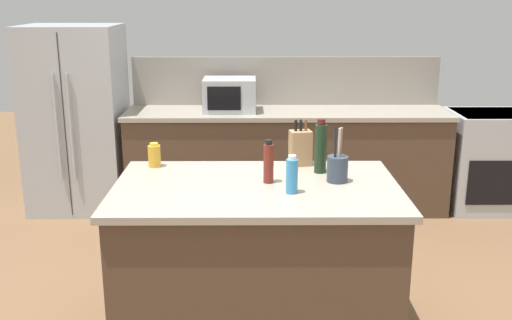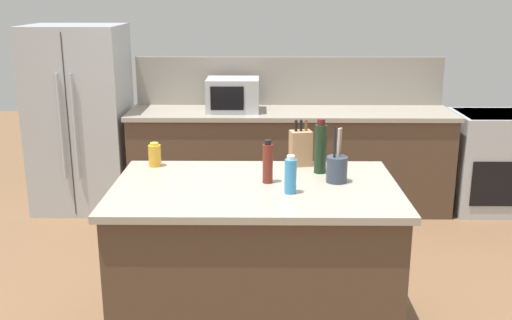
{
  "view_description": "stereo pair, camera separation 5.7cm",
  "coord_description": "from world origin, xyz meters",
  "px_view_note": "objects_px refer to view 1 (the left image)",
  "views": [
    {
      "loc": [
        -0.02,
        -3.21,
        1.99
      ],
      "look_at": [
        0.0,
        0.35,
        0.99
      ],
      "focal_mm": 42.0,
      "sensor_mm": 36.0,
      "label": 1
    },
    {
      "loc": [
        0.03,
        -3.21,
        1.99
      ],
      "look_at": [
        0.0,
        0.35,
        0.99
      ],
      "focal_mm": 42.0,
      "sensor_mm": 36.0,
      "label": 2
    }
  ],
  "objects_px": {
    "range_oven": "(489,160)",
    "dish_soap_bottle": "(292,175)",
    "utensil_crock": "(337,168)",
    "wine_bottle": "(321,148)",
    "refrigerator": "(77,119)",
    "microwave": "(230,95)",
    "knife_block": "(300,147)",
    "vinegar_bottle": "(269,163)",
    "honey_jar": "(154,156)"
  },
  "relations": [
    {
      "from": "refrigerator",
      "to": "utensil_crock",
      "type": "distance_m",
      "value": 3.05
    },
    {
      "from": "range_oven",
      "to": "utensil_crock",
      "type": "xyz_separation_m",
      "value": [
        -1.74,
        -2.13,
        0.56
      ]
    },
    {
      "from": "range_oven",
      "to": "dish_soap_bottle",
      "type": "xyz_separation_m",
      "value": [
        -2.02,
        -2.33,
        0.57
      ]
    },
    {
      "from": "range_oven",
      "to": "microwave",
      "type": "xyz_separation_m",
      "value": [
        -2.44,
        0.0,
        0.62
      ]
    },
    {
      "from": "refrigerator",
      "to": "utensil_crock",
      "type": "height_order",
      "value": "refrigerator"
    },
    {
      "from": "utensil_crock",
      "to": "dish_soap_bottle",
      "type": "distance_m",
      "value": 0.34
    },
    {
      "from": "refrigerator",
      "to": "range_oven",
      "type": "height_order",
      "value": "refrigerator"
    },
    {
      "from": "range_oven",
      "to": "microwave",
      "type": "distance_m",
      "value": 2.51
    },
    {
      "from": "refrigerator",
      "to": "wine_bottle",
      "type": "relative_size",
      "value": 5.2
    },
    {
      "from": "vinegar_bottle",
      "to": "honey_jar",
      "type": "distance_m",
      "value": 0.78
    },
    {
      "from": "dish_soap_bottle",
      "to": "range_oven",
      "type": "bearing_deg",
      "value": 49.13
    },
    {
      "from": "vinegar_bottle",
      "to": "microwave",
      "type": "bearing_deg",
      "value": 97.91
    },
    {
      "from": "microwave",
      "to": "dish_soap_bottle",
      "type": "relative_size",
      "value": 2.24
    },
    {
      "from": "knife_block",
      "to": "honey_jar",
      "type": "distance_m",
      "value": 0.91
    },
    {
      "from": "range_oven",
      "to": "utensil_crock",
      "type": "bearing_deg",
      "value": -129.29
    },
    {
      "from": "knife_block",
      "to": "vinegar_bottle",
      "type": "relative_size",
      "value": 1.15
    },
    {
      "from": "microwave",
      "to": "wine_bottle",
      "type": "bearing_deg",
      "value": -72.46
    },
    {
      "from": "range_oven",
      "to": "vinegar_bottle",
      "type": "bearing_deg",
      "value": -134.89
    },
    {
      "from": "knife_block",
      "to": "utensil_crock",
      "type": "xyz_separation_m",
      "value": [
        0.19,
        -0.35,
        -0.03
      ]
    },
    {
      "from": "refrigerator",
      "to": "honey_jar",
      "type": "relative_size",
      "value": 11.35
    },
    {
      "from": "range_oven",
      "to": "honey_jar",
      "type": "height_order",
      "value": "honey_jar"
    },
    {
      "from": "knife_block",
      "to": "vinegar_bottle",
      "type": "bearing_deg",
      "value": -131.31
    },
    {
      "from": "vinegar_bottle",
      "to": "honey_jar",
      "type": "relative_size",
      "value": 1.67
    },
    {
      "from": "dish_soap_bottle",
      "to": "vinegar_bottle",
      "type": "bearing_deg",
      "value": 123.35
    },
    {
      "from": "range_oven",
      "to": "wine_bottle",
      "type": "height_order",
      "value": "wine_bottle"
    },
    {
      "from": "microwave",
      "to": "knife_block",
      "type": "bearing_deg",
      "value": -74.13
    },
    {
      "from": "range_oven",
      "to": "vinegar_bottle",
      "type": "distance_m",
      "value": 3.09
    },
    {
      "from": "refrigerator",
      "to": "honey_jar",
      "type": "bearing_deg",
      "value": -61.27
    },
    {
      "from": "honey_jar",
      "to": "range_oven",
      "type": "bearing_deg",
      "value": 32.58
    },
    {
      "from": "knife_block",
      "to": "vinegar_bottle",
      "type": "xyz_separation_m",
      "value": [
        -0.21,
        -0.36,
        0.0
      ]
    },
    {
      "from": "microwave",
      "to": "knife_block",
      "type": "distance_m",
      "value": 1.86
    },
    {
      "from": "refrigerator",
      "to": "microwave",
      "type": "height_order",
      "value": "refrigerator"
    },
    {
      "from": "refrigerator",
      "to": "microwave",
      "type": "xyz_separation_m",
      "value": [
        1.43,
        -0.05,
        0.23
      ]
    },
    {
      "from": "microwave",
      "to": "dish_soap_bottle",
      "type": "xyz_separation_m",
      "value": [
        0.42,
        -2.33,
        -0.05
      ]
    },
    {
      "from": "vinegar_bottle",
      "to": "honey_jar",
      "type": "bearing_deg",
      "value": 154.71
    },
    {
      "from": "refrigerator",
      "to": "microwave",
      "type": "relative_size",
      "value": 3.61
    },
    {
      "from": "utensil_crock",
      "to": "dish_soap_bottle",
      "type": "height_order",
      "value": "utensil_crock"
    },
    {
      "from": "range_oven",
      "to": "knife_block",
      "type": "relative_size",
      "value": 3.17
    },
    {
      "from": "utensil_crock",
      "to": "knife_block",
      "type": "bearing_deg",
      "value": 118.25
    },
    {
      "from": "range_oven",
      "to": "wine_bottle",
      "type": "bearing_deg",
      "value": -133.09
    },
    {
      "from": "microwave",
      "to": "wine_bottle",
      "type": "relative_size",
      "value": 1.44
    },
    {
      "from": "refrigerator",
      "to": "knife_block",
      "type": "xyz_separation_m",
      "value": [
        1.93,
        -1.84,
        0.2
      ]
    },
    {
      "from": "microwave",
      "to": "honey_jar",
      "type": "height_order",
      "value": "microwave"
    },
    {
      "from": "knife_block",
      "to": "honey_jar",
      "type": "relative_size",
      "value": 1.92
    },
    {
      "from": "refrigerator",
      "to": "honey_jar",
      "type": "height_order",
      "value": "refrigerator"
    },
    {
      "from": "range_oven",
      "to": "dish_soap_bottle",
      "type": "distance_m",
      "value": 3.14
    },
    {
      "from": "utensil_crock",
      "to": "wine_bottle",
      "type": "distance_m",
      "value": 0.21
    },
    {
      "from": "refrigerator",
      "to": "dish_soap_bottle",
      "type": "distance_m",
      "value": 3.02
    },
    {
      "from": "knife_block",
      "to": "vinegar_bottle",
      "type": "height_order",
      "value": "knife_block"
    },
    {
      "from": "wine_bottle",
      "to": "microwave",
      "type": "bearing_deg",
      "value": 107.54
    }
  ]
}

